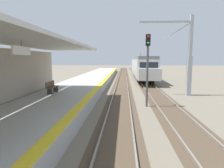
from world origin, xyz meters
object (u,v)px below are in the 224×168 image
rail_signal_post (148,63)px  catenary_pylon_far_side (187,58)px  approaching_train (142,67)px  platform_bench (52,87)px

rail_signal_post → catenary_pylon_far_side: catenary_pylon_far_side is taller
approaching_train → rail_signal_post: (-1.46, -19.32, 1.02)m
catenary_pylon_far_side → platform_bench: 12.42m
approaching_train → platform_bench: size_ratio=12.25×
rail_signal_post → catenary_pylon_far_side: bearing=47.9°
approaching_train → platform_bench: (-8.65, -19.10, -0.80)m
rail_signal_post → platform_bench: bearing=178.3°
approaching_train → platform_bench: 20.99m
platform_bench → catenary_pylon_far_side: bearing=21.3°
approaching_train → catenary_pylon_far_side: bearing=-79.4°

